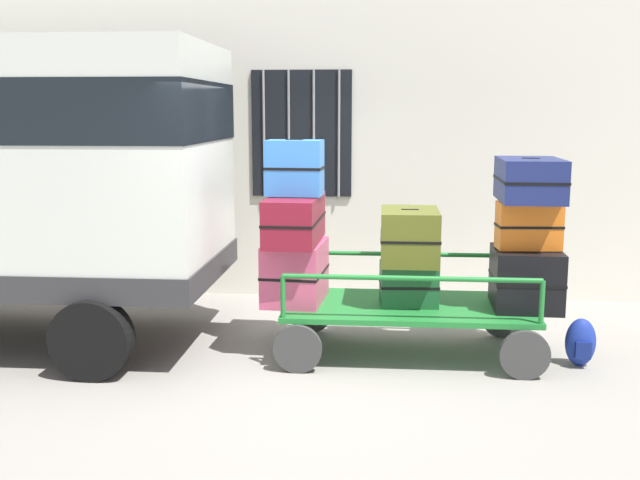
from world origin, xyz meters
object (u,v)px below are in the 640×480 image
(backpack, at_px, (581,343))
(suitcase_center_bottom, at_px, (526,278))
(suitcase_center_middle, at_px, (529,226))
(suitcase_left_bottom, at_px, (295,272))
(suitcase_midleft_bottom, at_px, (409,284))
(suitcase_left_middle, at_px, (295,219))
(suitcase_midleft_middle, at_px, (410,236))
(luggage_cart, at_px, (408,313))
(suitcase_center_top, at_px, (530,180))
(suitcase_left_top, at_px, (295,168))

(backpack, bearing_deg, suitcase_center_bottom, 156.65)
(suitcase_center_middle, bearing_deg, suitcase_left_bottom, 178.25)
(suitcase_midleft_bottom, bearing_deg, suitcase_left_middle, 179.02)
(suitcase_left_bottom, bearing_deg, suitcase_midleft_middle, -1.00)
(suitcase_center_bottom, height_order, backpack, suitcase_center_bottom)
(suitcase_left_bottom, bearing_deg, suitcase_center_middle, -1.75)
(suitcase_left_bottom, relative_size, suitcase_center_middle, 1.38)
(luggage_cart, distance_m, suitcase_center_middle, 1.37)
(suitcase_midleft_middle, bearing_deg, suitcase_left_bottom, 179.00)
(luggage_cart, distance_m, suitcase_midleft_middle, 0.73)
(suitcase_midleft_middle, height_order, suitcase_center_bottom, suitcase_midleft_middle)
(suitcase_left_middle, xyz_separation_m, suitcase_center_middle, (2.14, -0.04, -0.03))
(suitcase_center_top, bearing_deg, suitcase_left_middle, -179.47)
(luggage_cart, distance_m, suitcase_left_bottom, 1.13)
(suitcase_center_middle, height_order, suitcase_center_top, suitcase_center_top)
(luggage_cart, height_order, suitcase_center_middle, suitcase_center_middle)
(suitcase_midleft_bottom, distance_m, suitcase_center_middle, 1.21)
(suitcase_midleft_bottom, bearing_deg, suitcase_left_top, 178.09)
(suitcase_midleft_middle, distance_m, suitcase_center_middle, 1.08)
(suitcase_left_middle, relative_size, suitcase_midleft_bottom, 1.86)
(suitcase_midleft_middle, xyz_separation_m, backpack, (1.54, -0.23, -0.91))
(suitcase_center_middle, relative_size, suitcase_center_top, 0.70)
(suitcase_left_top, distance_m, suitcase_center_middle, 2.20)
(luggage_cart, xyz_separation_m, suitcase_midleft_middle, (-0.00, 0.02, 0.73))
(suitcase_left_bottom, distance_m, suitcase_center_top, 2.32)
(luggage_cart, relative_size, suitcase_midleft_middle, 3.21)
(suitcase_center_middle, distance_m, suitcase_center_top, 0.42)
(suitcase_midleft_middle, distance_m, suitcase_center_top, 1.19)
(suitcase_center_middle, bearing_deg, suitcase_center_top, 90.00)
(suitcase_center_bottom, bearing_deg, luggage_cart, 179.34)
(suitcase_left_middle, bearing_deg, suitcase_center_top, 0.53)
(suitcase_left_bottom, height_order, suitcase_left_middle, suitcase_left_middle)
(suitcase_left_bottom, relative_size, suitcase_center_bottom, 1.16)
(suitcase_left_top, xyz_separation_m, backpack, (2.61, -0.25, -1.53))
(suitcase_midleft_middle, bearing_deg, suitcase_midleft_bottom, -90.00)
(suitcase_midleft_bottom, bearing_deg, luggage_cart, 90.00)
(suitcase_midleft_middle, height_order, backpack, suitcase_midleft_middle)
(suitcase_center_bottom, relative_size, suitcase_center_top, 0.83)
(suitcase_left_top, bearing_deg, suitcase_midleft_middle, -0.65)
(suitcase_left_top, bearing_deg, suitcase_center_bottom, -1.14)
(backpack, bearing_deg, suitcase_left_middle, 175.00)
(suitcase_left_middle, relative_size, backpack, 2.37)
(suitcase_left_middle, height_order, suitcase_center_top, suitcase_center_top)
(suitcase_left_top, relative_size, suitcase_midleft_bottom, 0.96)
(luggage_cart, bearing_deg, suitcase_midleft_bottom, -90.00)
(luggage_cart, bearing_deg, suitcase_midleft_middle, 90.00)
(luggage_cart, relative_size, suitcase_center_bottom, 3.40)
(suitcase_left_middle, bearing_deg, backpack, -5.00)
(suitcase_left_middle, distance_m, suitcase_midleft_middle, 1.08)
(suitcase_left_top, xyz_separation_m, suitcase_midleft_middle, (1.07, -0.01, -0.62))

